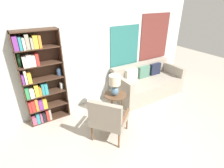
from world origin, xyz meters
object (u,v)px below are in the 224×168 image
Objects in this scene: bookshelf at (39,81)px; side_table at (115,97)px; couch at (146,83)px; table_lamp at (115,84)px; armchair at (108,118)px.

side_table is (1.48, -0.71, -0.48)m from bookshelf.
side_table is (-1.34, -0.42, 0.18)m from couch.
couch is 1.42m from side_table.
armchair is at bearing -131.96° from table_lamp.
bookshelf is 1.63m from table_lamp.
armchair is at bearing -132.55° from side_table.
couch is at bearing 28.25° from armchair.
bookshelf is at bearing 152.94° from table_lamp.
bookshelf is 2.92m from couch.
bookshelf is 2.22× the size of armchair.
armchair reaches higher than side_table.
bookshelf reaches higher than table_lamp.
table_lamp is at bearing 48.04° from armchair.
side_table is at bearing 47.45° from armchair.
bookshelf is at bearing 174.10° from couch.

